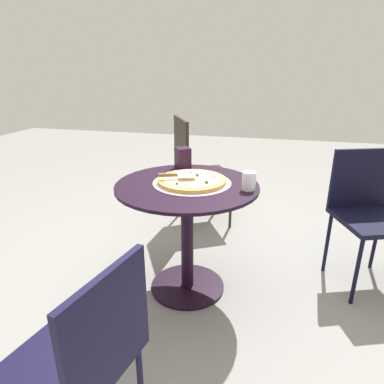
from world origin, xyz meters
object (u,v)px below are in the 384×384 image
patio_table (187,217)px  pizza_server (177,175)px  pizza_on_tray (192,181)px  patio_chair_corner (86,352)px  patio_chair_far (194,165)px  napkin_dispenser (183,158)px  drinking_cup (249,181)px  patio_chair_near (368,207)px

patio_table → pizza_server: bearing=-79.2°
pizza_on_tray → patio_chair_corner: 1.09m
pizza_on_tray → patio_chair_far: patio_chair_far is taller
pizza_server → napkin_dispenser: (-0.31, -0.05, 0.02)m
patio_table → pizza_on_tray: (-0.02, 0.02, 0.22)m
drinking_cup → pizza_on_tray: bearing=-96.5°
napkin_dispenser → patio_chair_far: size_ratio=0.15×
patio_table → drinking_cup: 0.44m
drinking_cup → napkin_dispenser: napkin_dispenser is taller
patio_chair_near → patio_chair_far: patio_chair_far is taller
patio_chair_corner → napkin_dispenser: bearing=-178.5°
napkin_dispenser → patio_chair_corner: bearing=146.7°
pizza_server → patio_chair_corner: 1.06m
pizza_on_tray → pizza_server: bearing=-66.2°
napkin_dispenser → patio_chair_near: 1.21m
drinking_cup → patio_chair_near: 0.85m
pizza_server → napkin_dispenser: size_ratio=1.55×
patio_table → patio_chair_corner: (1.03, -0.07, -0.02)m
drinking_cup → patio_chair_near: (-0.38, 0.72, -0.24)m
pizza_server → patio_chair_corner: size_ratio=0.27×
pizza_on_tray → patio_chair_far: size_ratio=0.48×
napkin_dispenser → drinking_cup: bearing=-159.3°
pizza_server → pizza_on_tray: bearing=113.8°
pizza_server → patio_chair_corner: bearing=-0.8°
drinking_cup → patio_chair_far: size_ratio=0.11×
napkin_dispenser → pizza_on_tray: bearing=170.4°
patio_chair_near → patio_chair_corner: bearing=-39.2°
patio_chair_far → pizza_on_tray: bearing=12.3°
pizza_on_tray → patio_chair_far: (-0.93, -0.20, -0.18)m
drinking_cup → patio_chair_near: bearing=117.9°
pizza_on_tray → napkin_dispenser: bearing=-154.9°
patio_table → pizza_server: 0.27m
patio_table → patio_chair_near: size_ratio=0.96×
drinking_cup → napkin_dispenser: bearing=-124.5°
patio_table → napkin_dispenser: napkin_dispenser is taller
patio_chair_corner → patio_chair_near: bearing=140.8°
patio_table → patio_chair_corner: size_ratio=1.04×
patio_table → drinking_cup: (0.01, 0.35, 0.26)m
patio_table → patio_chair_far: (-0.95, -0.18, 0.04)m
patio_table → patio_chair_near: (-0.37, 1.07, 0.02)m
patio_table → patio_chair_corner: bearing=-3.9°
patio_chair_far → patio_chair_corner: (1.98, 0.11, -0.07)m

